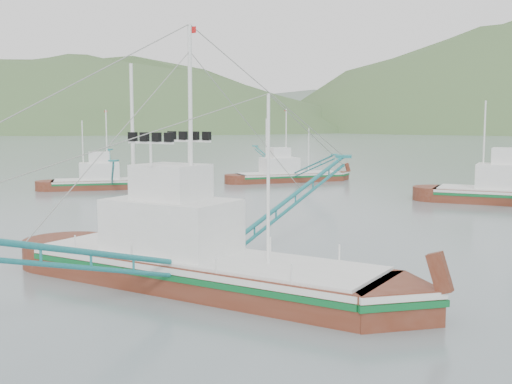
# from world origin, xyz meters

# --- Properties ---
(ground) EXTENTS (1200.00, 1200.00, 0.00)m
(ground) POSITION_xyz_m (0.00, 0.00, 0.00)
(ground) COLOR slate
(ground) RESTS_ON ground
(main_boat) EXTENTS (17.02, 28.78, 12.14)m
(main_boat) POSITION_xyz_m (-0.98, -2.83, 2.46)
(main_boat) COLOR #582212
(main_boat) RESTS_ON ground
(bg_boat_left) EXTENTS (12.45, 21.00, 8.93)m
(bg_boat_left) POSITION_xyz_m (-20.45, 34.36, 1.81)
(bg_boat_left) COLOR #582212
(bg_boat_left) RESTS_ON ground
(bg_boat_far) EXTENTS (15.09, 20.91, 9.19)m
(bg_boat_far) POSITION_xyz_m (-2.88, 45.36, 1.93)
(bg_boat_far) COLOR #582212
(bg_boat_far) RESTS_ON ground
(headland_left) EXTENTS (448.00, 308.00, 210.00)m
(headland_left) POSITION_xyz_m (-180.00, 360.00, 0.00)
(headland_left) COLOR #3E5C2F
(headland_left) RESTS_ON ground
(ridge_distant) EXTENTS (960.00, 400.00, 240.00)m
(ridge_distant) POSITION_xyz_m (30.00, 560.00, 0.00)
(ridge_distant) COLOR slate
(ridge_distant) RESTS_ON ground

